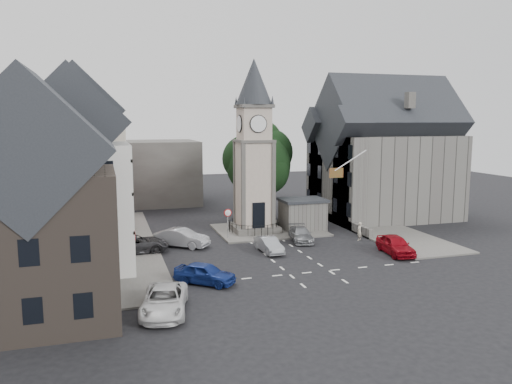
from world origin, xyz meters
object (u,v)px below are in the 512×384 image
object	(u,v)px
stone_shelter	(303,214)
car_east_red	(395,245)
pedestrian	(359,231)
clock_tower	(254,147)
car_west_blue	(205,273)

from	to	relation	value
stone_shelter	car_east_red	bearing A→B (deg)	-70.59
pedestrian	clock_tower	bearing A→B (deg)	-74.55
stone_shelter	car_east_red	xyz separation A→B (m)	(3.70, -10.50, -0.78)
stone_shelter	car_east_red	world-z (taller)	stone_shelter
clock_tower	pedestrian	distance (m)	12.38
stone_shelter	car_east_red	distance (m)	11.16
clock_tower	car_west_blue	size ratio (longest dim) A/B	3.94
clock_tower	car_east_red	world-z (taller)	clock_tower
stone_shelter	car_west_blue	distance (m)	18.07
clock_tower	stone_shelter	xyz separation A→B (m)	(4.80, -0.49, -6.57)
car_east_red	pedestrian	distance (m)	5.03
stone_shelter	pedestrian	size ratio (longest dim) A/B	2.61
car_west_blue	car_east_red	distance (m)	16.23
stone_shelter	pedestrian	distance (m)	6.40
pedestrian	car_west_blue	bearing A→B (deg)	-11.26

